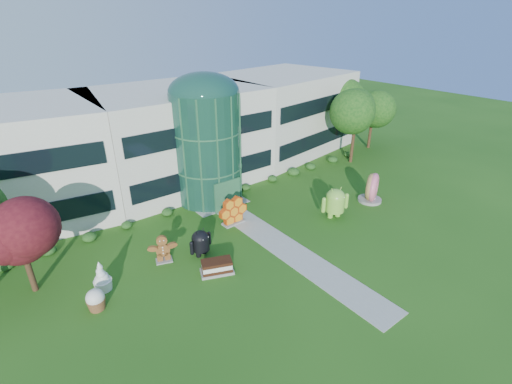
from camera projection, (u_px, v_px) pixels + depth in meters
ground at (298, 257)px, 26.47m from camera, size 140.00×140.00×0.00m
building at (177, 135)px, 37.31m from camera, size 46.00×15.00×9.30m
atrium at (207, 148)px, 32.92m from camera, size 6.00×6.00×9.80m
walkway at (280, 244)px, 27.89m from camera, size 2.40×20.00×0.04m
tree_red at (23, 250)px, 21.97m from camera, size 4.00×4.00×6.00m
trees_backdrop at (202, 153)px, 33.93m from camera, size 52.00×8.00×8.40m
android_green at (335, 201)px, 31.08m from camera, size 3.06×2.47×3.01m
android_black at (200, 241)px, 26.19m from camera, size 2.27×1.78×2.29m
donut at (371, 187)px, 33.79m from camera, size 2.95×2.38×2.77m
gingerbread at (163, 248)px, 25.56m from camera, size 2.41×1.53×2.08m
ice_cream_sandwich at (217, 267)px, 24.60m from camera, size 2.44×1.83×0.97m
honeycomb at (233, 212)px, 30.23m from camera, size 2.75×1.04×2.14m
froyo at (101, 276)px, 22.87m from camera, size 1.57×1.57×2.07m
cupcake at (96, 299)px, 21.50m from camera, size 1.26×1.26×1.36m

